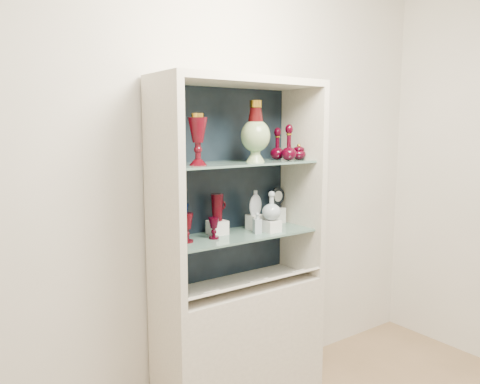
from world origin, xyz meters
TOP-DOWN VIEW (x-y plane):
  - wall_back at (0.00, 1.75)m, footprint 3.50×0.02m
  - cabinet_base at (0.00, 1.53)m, footprint 1.00×0.40m
  - cabinet_back_panel at (0.00, 1.72)m, footprint 0.98×0.02m
  - cabinet_side_left at (-0.48, 1.53)m, footprint 0.04×0.40m
  - cabinet_side_right at (0.48, 1.53)m, footprint 0.04×0.40m
  - cabinet_top_cap at (0.00, 1.53)m, footprint 1.00×0.40m
  - shelf_lower at (0.00, 1.55)m, footprint 0.92×0.34m
  - shelf_upper at (0.00, 1.55)m, footprint 0.92×0.34m
  - label_ledge at (0.00, 1.42)m, footprint 0.92×0.17m
  - label_card_0 at (0.34, 1.42)m, footprint 0.10×0.06m
  - label_card_1 at (0.02, 1.42)m, footprint 0.10×0.06m
  - label_card_2 at (-0.29, 1.42)m, footprint 0.10×0.06m
  - label_card_3 at (0.05, 1.42)m, footprint 0.10×0.06m
  - pedestal_lamp_left at (-0.43, 1.58)m, footprint 0.13×0.13m
  - pedestal_lamp_right at (-0.29, 1.50)m, footprint 0.12×0.12m
  - enamel_urn at (0.10, 1.51)m, footprint 0.20×0.20m
  - ruby_decanter_a at (0.32, 1.48)m, footprint 0.12×0.12m
  - ruby_decanter_b at (0.32, 1.58)m, footprint 0.09×0.09m
  - lidded_bowl at (0.42, 1.50)m, footprint 0.12×0.12m
  - cobalt_goblet at (-0.33, 1.63)m, footprint 0.09×0.09m
  - ruby_goblet_tall at (-0.34, 1.55)m, footprint 0.09×0.09m
  - ruby_goblet_small at (-0.18, 1.54)m, footprint 0.07×0.07m
  - riser_ruby_pitcher at (-0.10, 1.62)m, footprint 0.10×0.10m
  - ruby_pitcher at (-0.10, 1.62)m, footprint 0.13×0.09m
  - clear_square_bottle at (0.10, 1.50)m, footprint 0.05×0.05m
  - riser_flat_flask at (0.16, 1.59)m, footprint 0.09×0.09m
  - flat_flask at (0.16, 1.59)m, footprint 0.12×0.07m
  - riser_clear_round_decanter at (0.19, 1.48)m, footprint 0.09×0.09m
  - clear_round_decanter at (0.19, 1.48)m, footprint 0.12×0.12m
  - riser_cameo_medallion at (0.40, 1.67)m, footprint 0.08×0.08m
  - cameo_medallion at (0.40, 1.67)m, footprint 0.12×0.05m

SIDE VIEW (x-z plane):
  - cabinet_base at x=0.00m, z-range 0.00..0.75m
  - label_ledge at x=0.00m, z-range 0.74..0.82m
  - label_card_0 at x=0.34m, z-range 0.78..0.81m
  - label_card_1 at x=0.02m, z-range 0.78..0.81m
  - label_card_2 at x=-0.29m, z-range 0.78..0.81m
  - label_card_3 at x=0.05m, z-range 0.78..0.81m
  - shelf_lower at x=0.00m, z-range 1.04..1.05m
  - riser_clear_round_decanter at x=0.19m, z-range 1.05..1.12m
  - riser_ruby_pitcher at x=-0.10m, z-range 1.05..1.13m
  - riser_flat_flask at x=0.16m, z-range 1.05..1.14m
  - riser_cameo_medallion at x=0.40m, z-range 1.05..1.15m
  - ruby_goblet_small at x=-0.18m, z-range 1.05..1.17m
  - clear_square_bottle at x=0.10m, z-range 1.05..1.18m
  - ruby_goblet_tall at x=-0.34m, z-range 1.05..1.21m
  - cobalt_goblet at x=-0.33m, z-range 1.05..1.25m
  - clear_round_decanter at x=0.19m, z-range 1.12..1.29m
  - ruby_pitcher at x=-0.10m, z-range 1.13..1.29m
  - flat_flask at x=0.16m, z-range 1.14..1.29m
  - cameo_medallion at x=0.40m, z-range 1.15..1.29m
  - cabinet_back_panel at x=0.00m, z-range 0.75..1.90m
  - cabinet_side_left at x=-0.48m, z-range 0.75..1.90m
  - cabinet_side_right at x=0.48m, z-range 0.75..1.90m
  - wall_back at x=0.00m, z-range 0.00..2.80m
  - shelf_upper at x=0.00m, z-range 1.46..1.47m
  - lidded_bowl at x=0.42m, z-range 1.47..1.57m
  - ruby_decanter_b at x=0.32m, z-range 1.47..1.68m
  - ruby_decanter_a at x=0.32m, z-range 1.47..1.71m
  - pedestal_lamp_left at x=-0.43m, z-range 1.47..1.73m
  - pedestal_lamp_right at x=-0.29m, z-range 1.47..1.74m
  - enamel_urn at x=0.10m, z-range 1.47..1.82m
  - cabinet_top_cap at x=0.00m, z-range 1.90..1.94m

